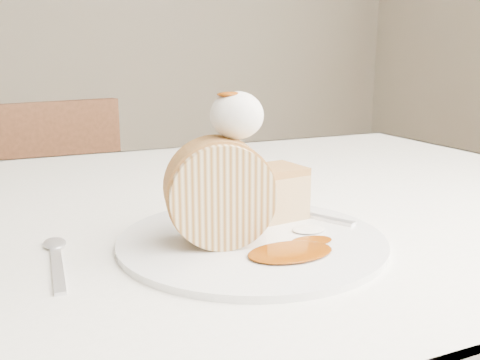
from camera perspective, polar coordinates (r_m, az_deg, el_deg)
name	(u,v)px	position (r m, az deg, el deg)	size (l,w,h in m)	color
table	(181,265)	(0.78, -6.27, -8.99)	(1.40, 0.90, 0.75)	white
chair_far	(43,226)	(1.62, -20.31, -4.65)	(0.48, 0.48, 0.83)	brown
plate	(252,240)	(0.60, 1.27, -6.43)	(0.30, 0.30, 0.01)	white
roulade_slice	(220,193)	(0.57, -2.19, -1.36)	(0.11, 0.11, 0.06)	beige
cake_chunk	(274,195)	(0.66, 3.67, -1.65)	(0.07, 0.06, 0.06)	#A5773E
whipped_cream	(237,115)	(0.57, -0.35, 6.92)	(0.06, 0.06, 0.05)	white
caramel_drizzle	(230,88)	(0.56, -1.06, 9.76)	(0.03, 0.02, 0.01)	#763204
caramel_pool	(290,252)	(0.55, 5.38, -7.63)	(0.09, 0.06, 0.00)	#763204
fork	(307,215)	(0.67, 7.19, -3.69)	(0.02, 0.18, 0.00)	silver
spoon	(58,270)	(0.55, -18.86, -9.07)	(0.02, 0.14, 0.00)	silver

